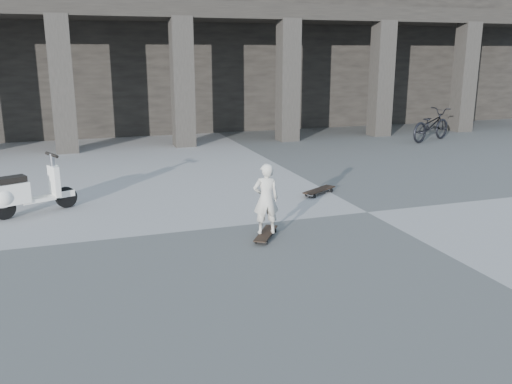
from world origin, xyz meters
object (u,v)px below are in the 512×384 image
object	(u,v)px
skateboard_spare	(319,190)
child	(266,199)
longboard	(266,234)
bicycle	(431,125)
scooter	(20,193)

from	to	relation	value
skateboard_spare	child	distance (m)	3.09
longboard	bicycle	size ratio (longest dim) A/B	0.40
scooter	bicycle	bearing A→B (deg)	-1.38
skateboard_spare	scooter	xyz separation A→B (m)	(-5.88, 0.32, 0.35)
longboard	scooter	xyz separation A→B (m)	(-3.86, 2.59, 0.37)
skateboard_spare	child	xyz separation A→B (m)	(-2.02, -2.27, 0.58)
scooter	bicycle	distance (m)	13.45
child	bicycle	xyz separation A→B (m)	(8.65, 7.55, -0.12)
bicycle	scooter	bearing A→B (deg)	88.29
child	skateboard_spare	bearing A→B (deg)	-124.72
skateboard_spare	child	size ratio (longest dim) A/B	0.79
scooter	bicycle	world-z (taller)	scooter
child	scooter	distance (m)	4.65
child	scooter	size ratio (longest dim) A/B	0.77
longboard	skateboard_spare	bearing A→B (deg)	-8.16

